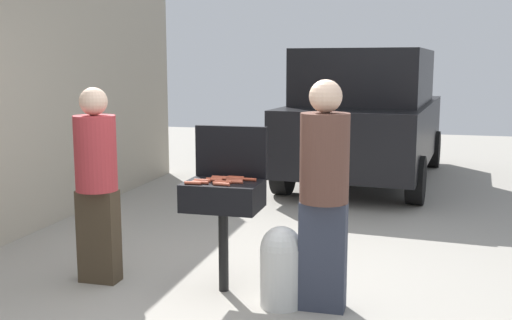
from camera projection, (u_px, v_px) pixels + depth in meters
The scene contains 23 objects.
ground_plane at pixel (235, 298), 4.79m from camera, with size 24.00×24.00×0.00m, color #9E998E.
house_wall_side at pixel (1, 90), 6.21m from camera, with size 0.24×8.00×3.09m, color #B2A893.
bbq_grill at pixel (223, 199), 4.84m from camera, with size 0.60×0.44×0.90m.
grill_lid_open at pixel (231, 152), 5.00m from camera, with size 0.60×0.05×0.42m, color black.
hot_dog_0 at pixel (200, 182), 4.73m from camera, with size 0.03×0.03×0.13m, color #B74C33.
hot_dog_1 at pixel (193, 183), 4.71m from camera, with size 0.03×0.03×0.13m, color #B74C33.
hot_dog_2 at pixel (202, 181), 4.81m from camera, with size 0.03×0.03×0.13m, color #C6593D.
hot_dog_3 at pixel (223, 182), 4.74m from camera, with size 0.03×0.03×0.13m, color #C6593D.
hot_dog_4 at pixel (221, 184), 4.66m from camera, with size 0.03×0.03×0.13m, color #C6593D.
hot_dog_5 at pixel (235, 182), 4.75m from camera, with size 0.03×0.03×0.13m, color #C6593D.
hot_dog_6 at pixel (234, 180), 4.82m from camera, with size 0.03×0.03×0.13m, color #B74C33.
hot_dog_7 at pixel (214, 179), 4.86m from camera, with size 0.03×0.03×0.13m, color #B74C33.
hot_dog_8 at pixel (220, 177), 4.94m from camera, with size 0.03×0.03×0.13m, color #B74C33.
hot_dog_9 at pixel (219, 178), 4.89m from camera, with size 0.03×0.03×0.13m, color #B74C33.
hot_dog_10 at pixel (248, 179), 4.85m from camera, with size 0.03×0.03×0.13m, color #AD4228.
hot_dog_11 at pixel (236, 178), 4.93m from camera, with size 0.03×0.03×0.13m, color #AD4228.
hot_dog_12 at pixel (214, 180), 4.82m from camera, with size 0.03×0.03×0.13m, color #B74C33.
hot_dog_13 at pixel (221, 183), 4.71m from camera, with size 0.03×0.03×0.13m, color #AD4228.
hot_dog_14 at pixel (234, 179), 4.89m from camera, with size 0.03×0.03×0.13m, color #B74C33.
propane_tank at pixel (281, 265), 4.60m from camera, with size 0.32×0.32×0.62m.
person_left at pixel (97, 178), 5.04m from camera, with size 0.34×0.34×1.63m.
person_right at pixel (324, 187), 4.45m from camera, with size 0.36×0.36×1.71m.
parked_minivan at pixel (367, 115), 9.50m from camera, with size 2.35×4.55×2.02m.
Camera 1 is at (1.33, -4.37, 1.82)m, focal length 42.95 mm.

